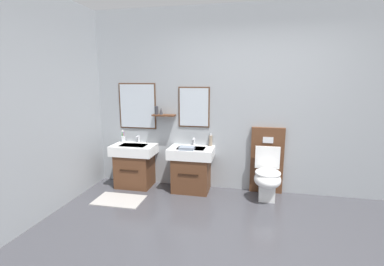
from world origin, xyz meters
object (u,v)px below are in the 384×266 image
(toothbrush_cup, at_px, (123,138))
(soap_dispenser, at_px, (211,140))
(folded_hand_towel, at_px, (187,148))
(vanity_sink_right, at_px, (191,168))
(toilet, at_px, (267,172))
(vanity_sink_left, at_px, (135,164))

(toothbrush_cup, height_order, soap_dispenser, toothbrush_cup)
(folded_hand_towel, bearing_deg, soap_dispenser, 44.52)
(vanity_sink_right, bearing_deg, folded_hand_towel, -106.42)
(vanity_sink_right, bearing_deg, toothbrush_cup, 172.47)
(toothbrush_cup, bearing_deg, vanity_sink_right, -7.53)
(toilet, bearing_deg, folded_hand_towel, -173.53)
(toothbrush_cup, height_order, folded_hand_towel, toothbrush_cup)
(vanity_sink_left, relative_size, toilet, 0.68)
(soap_dispenser, distance_m, folded_hand_towel, 0.44)
(toothbrush_cup, bearing_deg, soap_dispenser, 0.40)
(toilet, bearing_deg, vanity_sink_left, 179.89)
(vanity_sink_left, distance_m, toothbrush_cup, 0.48)
(vanity_sink_right, distance_m, toilet, 1.12)
(soap_dispenser, bearing_deg, toilet, -11.30)
(vanity_sink_left, distance_m, toilet, 2.05)
(vanity_sink_right, bearing_deg, toilet, -0.20)
(vanity_sink_left, xyz_separation_m, folded_hand_towel, (0.89, -0.14, 0.34))
(vanity_sink_left, bearing_deg, toothbrush_cup, 148.72)
(folded_hand_towel, bearing_deg, vanity_sink_right, 73.58)
(vanity_sink_right, height_order, toothbrush_cup, toothbrush_cup)
(vanity_sink_left, relative_size, vanity_sink_right, 1.00)
(vanity_sink_right, relative_size, folded_hand_towel, 3.09)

